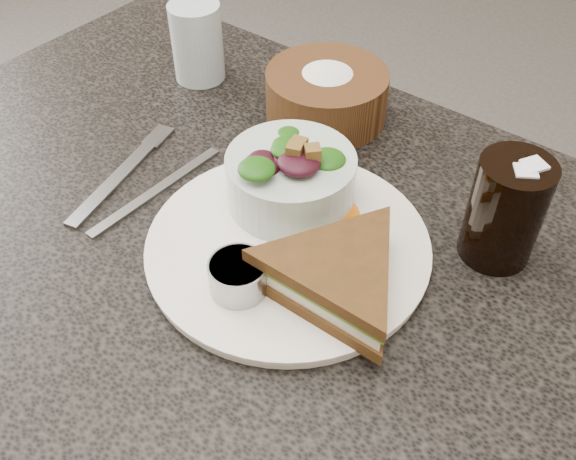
% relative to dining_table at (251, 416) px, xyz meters
% --- Properties ---
extents(dining_table, '(1.00, 0.70, 0.75)m').
position_rel_dining_table_xyz_m(dining_table, '(0.00, 0.00, 0.00)').
color(dining_table, black).
rests_on(dining_table, floor).
extents(dinner_plate, '(0.29, 0.29, 0.01)m').
position_rel_dining_table_xyz_m(dinner_plate, '(0.05, 0.02, 0.38)').
color(dinner_plate, silver).
rests_on(dinner_plate, dining_table).
extents(sandwich, '(0.18, 0.18, 0.05)m').
position_rel_dining_table_xyz_m(sandwich, '(0.13, -0.01, 0.41)').
color(sandwich, '#472A12').
rests_on(sandwich, dinner_plate).
extents(salad_bowl, '(0.18, 0.18, 0.08)m').
position_rel_dining_table_xyz_m(salad_bowl, '(0.02, 0.07, 0.43)').
color(salad_bowl, '#ABBDB5').
rests_on(salad_bowl, dinner_plate).
extents(dressing_ramekin, '(0.07, 0.07, 0.03)m').
position_rel_dining_table_xyz_m(dressing_ramekin, '(0.06, -0.06, 0.40)').
color(dressing_ramekin, gray).
rests_on(dressing_ramekin, dinner_plate).
extents(orange_wedge, '(0.10, 0.10, 0.03)m').
position_rel_dining_table_xyz_m(orange_wedge, '(0.06, 0.08, 0.40)').
color(orange_wedge, orange).
rests_on(orange_wedge, dinner_plate).
extents(fork, '(0.06, 0.17, 0.00)m').
position_rel_dining_table_xyz_m(fork, '(-0.17, -0.01, 0.38)').
color(fork, gray).
rests_on(fork, dining_table).
extents(knife, '(0.02, 0.19, 0.00)m').
position_rel_dining_table_xyz_m(knife, '(-0.12, -0.00, 0.38)').
color(knife, '#949597').
rests_on(knife, dining_table).
extents(bread_basket, '(0.19, 0.19, 0.09)m').
position_rel_dining_table_xyz_m(bread_basket, '(-0.05, 0.24, 0.42)').
color(bread_basket, '#472D17').
rests_on(bread_basket, dining_table).
extents(cola_glass, '(0.09, 0.09, 0.13)m').
position_rel_dining_table_xyz_m(cola_glass, '(0.22, 0.15, 0.44)').
color(cola_glass, black).
rests_on(cola_glass, dining_table).
extents(water_glass, '(0.07, 0.07, 0.10)m').
position_rel_dining_table_xyz_m(water_glass, '(-0.25, 0.21, 0.43)').
color(water_glass, '#AABBC2').
rests_on(water_glass, dining_table).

